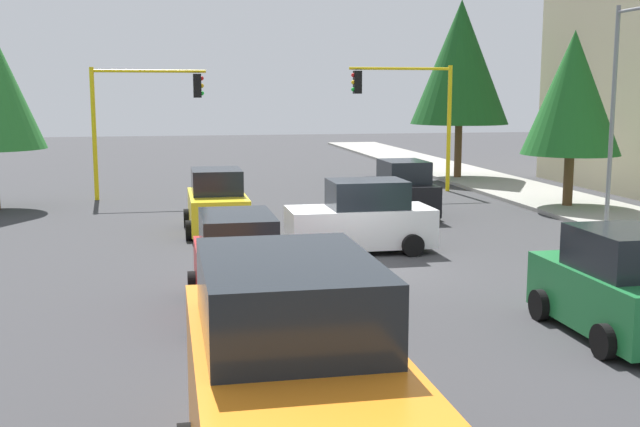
{
  "coord_description": "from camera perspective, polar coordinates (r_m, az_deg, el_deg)",
  "views": [
    {
      "loc": [
        18.54,
        -4.65,
        4.38
      ],
      "look_at": [
        -1.29,
        -0.76,
        1.2
      ],
      "focal_mm": 43.79,
      "sensor_mm": 36.0,
      "label": 1
    }
  ],
  "objects": [
    {
      "name": "tree_roadside_mid",
      "position": [
        30.32,
        17.98,
        8.36
      ],
      "size": [
        3.61,
        3.61,
        6.57
      ],
      "color": "brown",
      "rests_on": "ground"
    },
    {
      "name": "car_black",
      "position": [
        27.78,
        6.03,
        1.69
      ],
      "size": [
        3.79,
        1.97,
        1.98
      ],
      "color": "black",
      "rests_on": "ground"
    },
    {
      "name": "tree_roadside_far",
      "position": [
        39.21,
        10.23,
        10.81
      ],
      "size": [
        4.77,
        4.77,
        8.74
      ],
      "color": "brown",
      "rests_on": "ground"
    },
    {
      "name": "car_green",
      "position": [
        15.03,
        21.02,
        -5.08
      ],
      "size": [
        3.66,
        2.03,
        1.98
      ],
      "color": "#1E7238",
      "rests_on": "ground"
    },
    {
      "name": "car_red",
      "position": [
        15.57,
        -5.99,
        -4.04
      ],
      "size": [
        4.15,
        1.94,
        1.98
      ],
      "color": "red",
      "rests_on": "ground"
    },
    {
      "name": "delivery_van_orange",
      "position": [
        7.86,
        -2.05,
        -14.29
      ],
      "size": [
        4.8,
        2.22,
        2.77
      ],
      "color": "orange",
      "rests_on": "ground"
    },
    {
      "name": "car_yellow",
      "position": [
        24.53,
        -7.52,
        0.7
      ],
      "size": [
        3.74,
        2.05,
        1.98
      ],
      "color": "yellow",
      "rests_on": "ground"
    },
    {
      "name": "ground_plane",
      "position": [
        19.62,
        2.9,
        -3.98
      ],
      "size": [
        120.0,
        120.0,
        0.0
      ],
      "primitive_type": "plane",
      "color": "#353538"
    },
    {
      "name": "sidewalk_kerb",
      "position": [
        28.33,
        21.38,
        -0.42
      ],
      "size": [
        80.0,
        4.0,
        0.15
      ],
      "primitive_type": "cube",
      "color": "gray",
      "rests_on": "ground"
    },
    {
      "name": "traffic_signal_far_left",
      "position": [
        34.15,
        6.54,
        8.06
      ],
      "size": [
        0.36,
        4.59,
        5.48
      ],
      "color": "yellow",
      "rests_on": "ground"
    },
    {
      "name": "street_lamp_curbside",
      "position": [
        26.13,
        21.13,
        8.28
      ],
      "size": [
        2.15,
        0.28,
        7.0
      ],
      "color": "slate",
      "rests_on": "ground"
    },
    {
      "name": "traffic_signal_far_right",
      "position": [
        32.56,
        -12.97,
        7.67
      ],
      "size": [
        0.36,
        4.59,
        5.32
      ],
      "color": "yellow",
      "rests_on": "ground"
    },
    {
      "name": "car_white",
      "position": [
        21.48,
        3.05,
        -0.4
      ],
      "size": [
        2.12,
        3.96,
        1.98
      ],
      "color": "white",
      "rests_on": "ground"
    }
  ]
}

